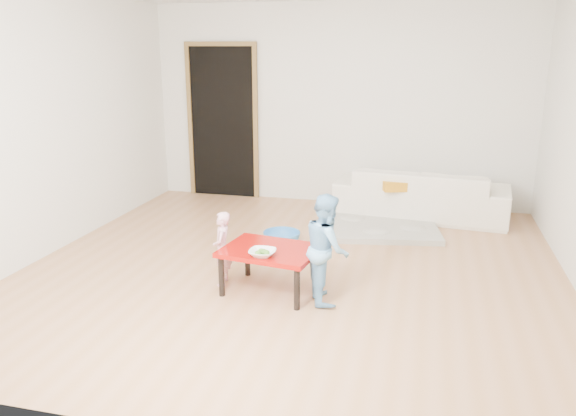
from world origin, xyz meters
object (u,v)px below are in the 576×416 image
at_px(basin, 282,238).
at_px(red_table, 270,270).
at_px(child_blue, 327,248).
at_px(sofa, 421,193).
at_px(bowl, 262,253).
at_px(child_pink, 222,249).

bearing_deg(basin, red_table, -79.73).
bearing_deg(child_blue, red_table, 65.04).
bearing_deg(basin, sofa, 44.41).
bearing_deg(child_blue, sofa, -34.44).
relative_size(red_table, bowl, 3.59).
distance_m(red_table, child_pink, 0.48).
bearing_deg(child_pink, bowl, 49.35).
bearing_deg(child_pink, child_blue, 72.34).
height_order(bowl, child_pink, child_pink).
bearing_deg(red_table, bowl, -93.49).
height_order(child_pink, child_blue, child_blue).
relative_size(child_blue, basin, 2.27).
xyz_separation_m(sofa, red_table, (-1.20, -2.62, -0.11)).
height_order(sofa, child_blue, child_blue).
bearing_deg(basin, child_blue, -60.66).
bearing_deg(child_pink, basin, 157.05).
xyz_separation_m(red_table, bowl, (-0.01, -0.19, 0.22)).
bearing_deg(child_blue, basin, 9.74).
bearing_deg(red_table, child_blue, -5.36).
height_order(sofa, bowl, sofa).
height_order(red_table, bowl, bowl).
bearing_deg(sofa, bowl, 72.56).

